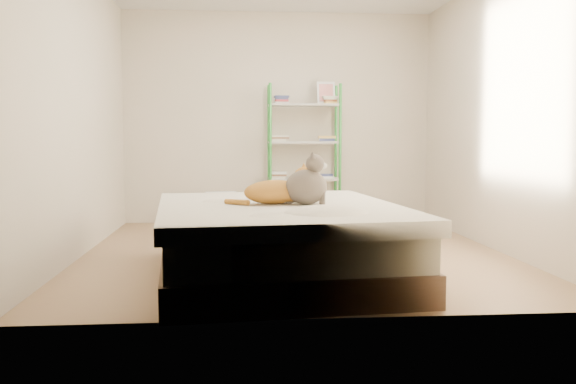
{
  "coord_description": "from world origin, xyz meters",
  "views": [
    {
      "loc": [
        -0.51,
        -5.53,
        1.04
      ],
      "look_at": [
        -0.11,
        -0.73,
        0.62
      ],
      "focal_mm": 38.0,
      "sensor_mm": 36.0,
      "label": 1
    }
  ],
  "objects": [
    {
      "name": "room",
      "position": [
        0.0,
        0.0,
        1.3
      ],
      "size": [
        3.81,
        4.21,
        2.61
      ],
      "color": "#977951",
      "rests_on": "ground"
    },
    {
      "name": "bed",
      "position": [
        -0.21,
        -1.03,
        0.28
      ],
      "size": [
        1.95,
        2.34,
        0.56
      ],
      "rotation": [
        0.0,
        0.0,
        0.1
      ],
      "color": "brown",
      "rests_on": "ground"
    },
    {
      "name": "orange_cat",
      "position": [
        -0.23,
        -1.0,
        0.67
      ],
      "size": [
        0.63,
        0.47,
        0.23
      ],
      "primitive_type": null,
      "rotation": [
        0.0,
        0.0,
        0.32
      ],
      "color": "#C87F38",
      "rests_on": "bed"
    },
    {
      "name": "grey_cat",
      "position": [
        -0.0,
        -1.06,
        0.74
      ],
      "size": [
        0.35,
        0.3,
        0.38
      ],
      "primitive_type": null,
      "rotation": [
        0.0,
        0.0,
        1.51
      ],
      "color": "#70635C",
      "rests_on": "bed"
    },
    {
      "name": "shelf_unit",
      "position": [
        0.31,
        1.88,
        0.85
      ],
      "size": [
        0.88,
        0.36,
        1.74
      ],
      "color": "green",
      "rests_on": "ground"
    },
    {
      "name": "cardboard_box",
      "position": [
        -0.19,
        0.66,
        0.2
      ],
      "size": [
        0.68,
        0.69,
        0.45
      ],
      "rotation": [
        0.0,
        0.0,
        -0.36
      ],
      "color": "#9F663F",
      "rests_on": "ground"
    },
    {
      "name": "white_bin",
      "position": [
        -0.7,
        1.64,
        0.21
      ],
      "size": [
        0.41,
        0.37,
        0.41
      ],
      "rotation": [
        0.0,
        0.0,
        0.19
      ],
      "color": "silver",
      "rests_on": "ground"
    }
  ]
}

